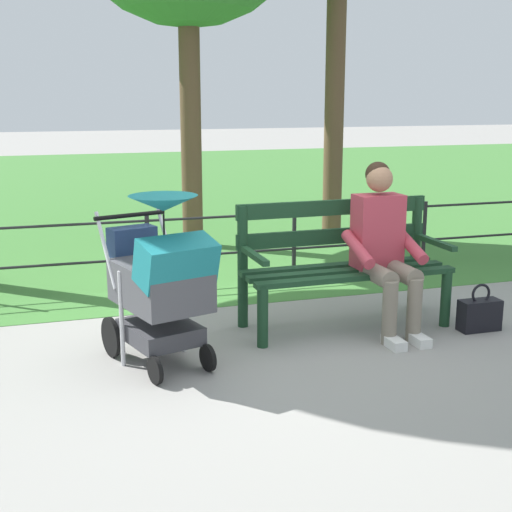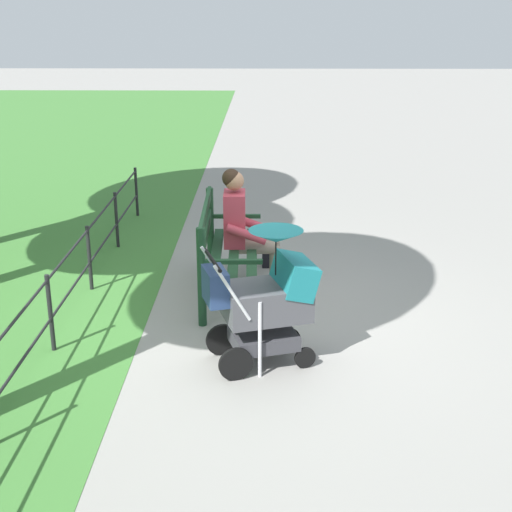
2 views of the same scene
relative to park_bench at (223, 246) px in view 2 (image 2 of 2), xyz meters
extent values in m
plane|color=gray|center=(0.59, 0.12, -0.53)|extent=(60.00, 60.00, 0.00)
cube|color=#193D23|center=(0.00, -0.06, -0.08)|extent=(1.60, 0.13, 0.04)
cube|color=#193D23|center=(0.00, 0.12, -0.08)|extent=(1.60, 0.13, 0.04)
cube|color=#193D23|center=(-0.01, 0.30, -0.08)|extent=(1.60, 0.13, 0.04)
cube|color=#193D23|center=(0.00, -0.16, 0.14)|extent=(1.60, 0.07, 0.12)
cube|color=#193D23|center=(0.00, -0.16, 0.37)|extent=(1.60, 0.07, 0.12)
cylinder|color=#193D23|center=(-0.76, 0.30, -0.30)|extent=(0.08, 0.08, 0.45)
cylinder|color=#193D23|center=(-0.75, -0.18, -0.05)|extent=(0.08, 0.08, 0.95)
cube|color=#193D23|center=(-0.75, 0.10, 0.10)|extent=(0.06, 0.56, 0.04)
cylinder|color=#193D23|center=(0.74, 0.33, -0.30)|extent=(0.08, 0.08, 0.45)
cylinder|color=#193D23|center=(0.75, -0.15, -0.05)|extent=(0.08, 0.08, 0.95)
cube|color=#193D23|center=(0.75, 0.13, 0.10)|extent=(0.06, 0.56, 0.04)
cylinder|color=slate|center=(-0.35, 0.33, -0.06)|extent=(0.15, 0.40, 0.14)
cylinder|color=slate|center=(-0.15, 0.34, -0.06)|extent=(0.15, 0.40, 0.14)
cylinder|color=slate|center=(-0.35, 0.53, -0.29)|extent=(0.11, 0.11, 0.47)
cylinder|color=slate|center=(-0.15, 0.54, -0.29)|extent=(0.11, 0.11, 0.47)
cube|color=silver|center=(-0.35, 0.61, -0.49)|extent=(0.10, 0.22, 0.07)
cube|color=silver|center=(-0.15, 0.62, -0.49)|extent=(0.10, 0.22, 0.07)
cube|color=#B23847|center=(-0.24, 0.12, 0.22)|extent=(0.36, 0.23, 0.56)
cylinder|color=#B23847|center=(-0.46, 0.23, 0.12)|extent=(0.10, 0.43, 0.23)
cylinder|color=#B23847|center=(-0.02, 0.24, 0.12)|extent=(0.10, 0.43, 0.23)
sphere|color=#A37556|center=(-0.24, 0.12, 0.62)|extent=(0.20, 0.20, 0.20)
sphere|color=black|center=(-0.24, 0.09, 0.65)|extent=(0.19, 0.19, 0.19)
cylinder|color=black|center=(1.36, 0.07, -0.39)|extent=(0.11, 0.28, 0.28)
cylinder|color=black|center=(1.80, 0.20, -0.39)|extent=(0.11, 0.28, 0.28)
cylinder|color=black|center=(1.22, 0.65, -0.44)|extent=(0.08, 0.18, 0.18)
cylinder|color=black|center=(1.58, 0.77, -0.44)|extent=(0.08, 0.18, 0.18)
cube|color=#38383D|center=(1.49, 0.42, -0.31)|extent=(0.55, 0.62, 0.12)
cylinder|color=silver|center=(1.30, 0.26, -0.20)|extent=(0.03, 0.03, 0.65)
cylinder|color=silver|center=(1.74, 0.40, -0.20)|extent=(0.03, 0.03, 0.65)
cube|color=#47474C|center=(1.48, 0.44, 0.02)|extent=(0.64, 0.78, 0.28)
cube|color=#19727A|center=(1.41, 0.67, 0.22)|extent=(0.55, 0.43, 0.33)
cylinder|color=black|center=(1.61, 0.02, 0.42)|extent=(0.51, 0.18, 0.03)
cylinder|color=silver|center=(1.36, 0.05, 0.22)|extent=(0.11, 0.29, 0.49)
cylinder|color=silver|center=(1.80, 0.18, 0.22)|extent=(0.11, 0.29, 0.49)
cone|color=#19727A|center=(1.46, 0.52, 0.57)|extent=(0.55, 0.55, 0.10)
cylinder|color=black|center=(1.46, 0.52, 0.39)|extent=(0.01, 0.01, 0.30)
cube|color=navy|center=(1.61, 0.04, 0.20)|extent=(0.35, 0.25, 0.28)
cube|color=black|center=(-0.95, 0.47, -0.41)|extent=(0.32, 0.14, 0.24)
torus|color=black|center=(-0.95, 0.47, -0.24)|extent=(0.16, 0.02, 0.16)
cylinder|color=black|center=(-2.96, -1.40, -0.18)|extent=(0.04, 0.04, 0.70)
cylinder|color=black|center=(-1.54, -1.40, -0.18)|extent=(0.04, 0.04, 0.70)
cylinder|color=black|center=(-0.12, -1.40, -0.18)|extent=(0.04, 0.04, 0.70)
cylinder|color=black|center=(1.30, -1.40, -0.18)|extent=(0.04, 0.04, 0.70)
cylinder|color=black|center=(0.59, -1.40, 0.12)|extent=(7.10, 0.02, 0.02)
cylinder|color=black|center=(0.59, -1.40, -0.23)|extent=(7.10, 0.02, 0.02)
camera|label=1|loc=(2.19, 4.89, 1.25)|focal=49.55mm
camera|label=2|loc=(6.87, 0.44, 2.28)|focal=50.13mm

